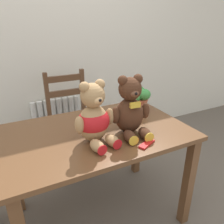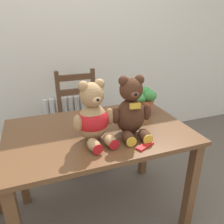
{
  "view_description": "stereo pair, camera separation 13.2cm",
  "coord_description": "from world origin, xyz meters",
  "px_view_note": "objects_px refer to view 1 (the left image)",
  "views": [
    {
      "loc": [
        -0.48,
        -0.8,
        1.42
      ],
      "look_at": [
        0.06,
        0.28,
        0.91
      ],
      "focal_mm": 35.0,
      "sensor_mm": 36.0,
      "label": 1
    },
    {
      "loc": [
        -0.36,
        -0.86,
        1.42
      ],
      "look_at": [
        0.06,
        0.28,
        0.91
      ],
      "focal_mm": 35.0,
      "sensor_mm": 36.0,
      "label": 2
    }
  ],
  "objects_px": {
    "wooden_chair_behind": "(72,122)",
    "potted_plant": "(139,98)",
    "teddy_bear_left": "(94,118)",
    "teddy_bear_right": "(130,109)",
    "chocolate_bar": "(147,144)"
  },
  "relations": [
    {
      "from": "teddy_bear_left",
      "to": "teddy_bear_right",
      "type": "xyz_separation_m",
      "value": [
        0.24,
        -0.0,
        0.01
      ]
    },
    {
      "from": "wooden_chair_behind",
      "to": "potted_plant",
      "type": "bearing_deg",
      "value": 123.03
    },
    {
      "from": "teddy_bear_left",
      "to": "potted_plant",
      "type": "relative_size",
      "value": 1.92
    },
    {
      "from": "teddy_bear_left",
      "to": "chocolate_bar",
      "type": "relative_size",
      "value": 3.02
    },
    {
      "from": "teddy_bear_right",
      "to": "potted_plant",
      "type": "relative_size",
      "value": 1.96
    },
    {
      "from": "wooden_chair_behind",
      "to": "teddy_bear_left",
      "type": "bearing_deg",
      "value": 83.27
    },
    {
      "from": "teddy_bear_right",
      "to": "potted_plant",
      "type": "height_order",
      "value": "teddy_bear_right"
    },
    {
      "from": "teddy_bear_left",
      "to": "teddy_bear_right",
      "type": "bearing_deg",
      "value": 170.38
    },
    {
      "from": "teddy_bear_right",
      "to": "potted_plant",
      "type": "bearing_deg",
      "value": -126.96
    },
    {
      "from": "chocolate_bar",
      "to": "potted_plant",
      "type": "bearing_deg",
      "value": 61.96
    },
    {
      "from": "teddy_bear_left",
      "to": "teddy_bear_right",
      "type": "distance_m",
      "value": 0.24
    },
    {
      "from": "teddy_bear_right",
      "to": "teddy_bear_left",
      "type": "bearing_deg",
      "value": 4.04
    },
    {
      "from": "potted_plant",
      "to": "chocolate_bar",
      "type": "relative_size",
      "value": 1.57
    },
    {
      "from": "wooden_chair_behind",
      "to": "teddy_bear_right",
      "type": "height_order",
      "value": "teddy_bear_right"
    },
    {
      "from": "teddy_bear_left",
      "to": "potted_plant",
      "type": "xyz_separation_m",
      "value": [
        0.5,
        0.28,
        -0.04
      ]
    }
  ]
}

